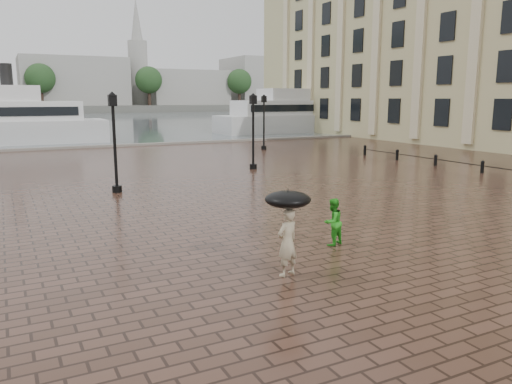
{
  "coord_description": "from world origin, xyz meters",
  "views": [
    {
      "loc": [
        -10.49,
        -12.96,
        4.27
      ],
      "look_at": [
        -3.63,
        0.55,
        1.4
      ],
      "focal_mm": 35.0,
      "sensor_mm": 36.0,
      "label": 1
    }
  ],
  "objects_px": {
    "street_lamps": "(164,129)",
    "ferry_far": "(301,114)",
    "child_pedestrian": "(333,222)",
    "adult_pedestrian": "(287,242)"
  },
  "relations": [
    {
      "from": "child_pedestrian",
      "to": "ferry_far",
      "type": "height_order",
      "value": "ferry_far"
    },
    {
      "from": "adult_pedestrian",
      "to": "child_pedestrian",
      "type": "xyz_separation_m",
      "value": [
        2.49,
        1.62,
        -0.14
      ]
    },
    {
      "from": "child_pedestrian",
      "to": "ferry_far",
      "type": "xyz_separation_m",
      "value": [
        25.76,
        43.05,
        1.51
      ]
    },
    {
      "from": "street_lamps",
      "to": "ferry_far",
      "type": "xyz_separation_m",
      "value": [
        25.18,
        24.2,
        -0.12
      ]
    },
    {
      "from": "street_lamps",
      "to": "ferry_far",
      "type": "relative_size",
      "value": 0.95
    },
    {
      "from": "street_lamps",
      "to": "child_pedestrian",
      "type": "relative_size",
      "value": 15.39
    },
    {
      "from": "street_lamps",
      "to": "adult_pedestrian",
      "type": "height_order",
      "value": "street_lamps"
    },
    {
      "from": "ferry_far",
      "to": "adult_pedestrian",
      "type": "bearing_deg",
      "value": -124.47
    },
    {
      "from": "ferry_far",
      "to": "child_pedestrian",
      "type": "bearing_deg",
      "value": -123.06
    },
    {
      "from": "child_pedestrian",
      "to": "street_lamps",
      "type": "bearing_deg",
      "value": -108.19
    }
  ]
}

